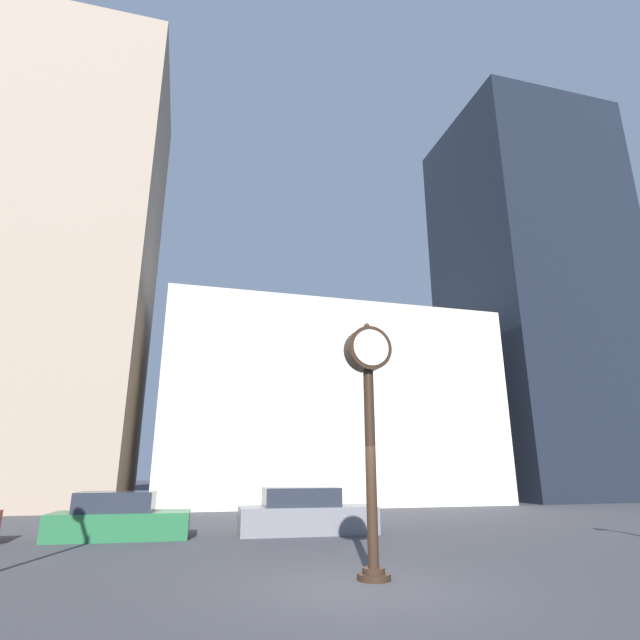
{
  "coord_description": "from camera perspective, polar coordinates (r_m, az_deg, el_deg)",
  "views": [
    {
      "loc": [
        -3.32,
        -9.45,
        2.04
      ],
      "look_at": [
        2.16,
        10.8,
        8.35
      ],
      "focal_mm": 28.0,
      "sensor_mm": 36.0,
      "label": 1
    }
  ],
  "objects": [
    {
      "name": "building_glass_modern",
      "position": [
        45.57,
        23.16,
        2.52
      ],
      "size": [
        12.33,
        12.0,
        32.05
      ],
      "color": "black",
      "rests_on": "ground_plane"
    },
    {
      "name": "building_storefront_row",
      "position": [
        34.92,
        0.21,
        -10.17
      ],
      "size": [
        21.11,
        12.0,
        12.08
      ],
      "color": "beige",
      "rests_on": "ground_plane"
    },
    {
      "name": "car_green",
      "position": [
        17.81,
        -21.95,
        -20.33
      ],
      "size": [
        4.21,
        2.05,
        1.38
      ],
      "rotation": [
        0.0,
        0.0,
        -0.05
      ],
      "color": "#236038",
      "rests_on": "ground_plane"
    },
    {
      "name": "building_tall_tower",
      "position": [
        37.22,
        -29.28,
        6.16
      ],
      "size": [
        13.56,
        12.0,
        30.33
      ],
      "color": "gray",
      "rests_on": "ground_plane"
    },
    {
      "name": "ground_plane",
      "position": [
        10.22,
        4.68,
        -28.2
      ],
      "size": [
        200.0,
        200.0,
        0.0
      ],
      "primitive_type": "plane",
      "color": "#38383D"
    },
    {
      "name": "street_clock",
      "position": [
        10.77,
        5.61,
        -9.1
      ],
      "size": [
        0.97,
        0.65,
        5.16
      ],
      "color": "black",
      "rests_on": "ground_plane"
    },
    {
      "name": "car_grey",
      "position": [
        17.94,
        -1.65,
        -21.29
      ],
      "size": [
        4.61,
        1.94,
        1.47
      ],
      "rotation": [
        0.0,
        0.0,
        -0.05
      ],
      "color": "slate",
      "rests_on": "ground_plane"
    }
  ]
}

